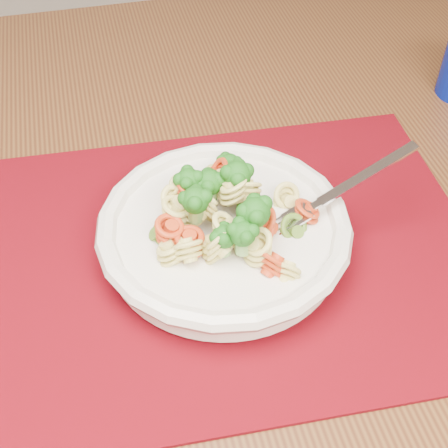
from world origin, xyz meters
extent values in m
cube|color=#553417|center=(0.01, 0.76, 0.69)|extent=(1.29, 0.84, 0.04)
cube|color=#57030D|center=(-0.03, 0.60, 0.72)|extent=(0.51, 0.40, 0.00)
cylinder|color=silver|center=(-0.04, 0.60, 0.72)|extent=(0.11, 0.11, 0.01)
cylinder|color=silver|center=(-0.04, 0.60, 0.74)|extent=(0.23, 0.23, 0.03)
torus|color=silver|center=(-0.04, 0.60, 0.75)|extent=(0.25, 0.25, 0.02)
camera|label=1|loc=(-0.14, 0.19, 1.18)|focal=50.00mm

